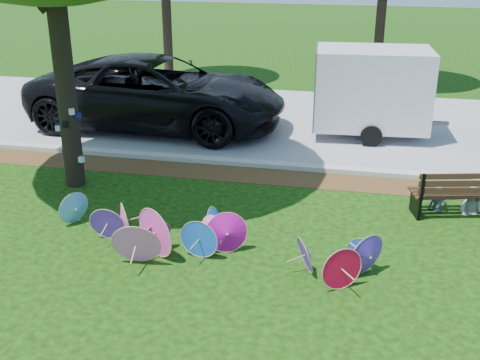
{
  "coord_description": "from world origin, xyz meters",
  "views": [
    {
      "loc": [
        2.81,
        -8.86,
        5.4
      ],
      "look_at": [
        0.5,
        2.0,
        0.9
      ],
      "focal_mm": 45.0,
      "sensor_mm": 36.0,
      "label": 1
    }
  ],
  "objects_px": {
    "park_bench": "(457,191)",
    "black_van": "(158,93)",
    "parasol_pile": "(200,236)",
    "person_right": "(475,188)",
    "person_left": "(440,188)",
    "cargo_trailer": "(372,88)"
  },
  "relations": [
    {
      "from": "person_left",
      "to": "person_right",
      "type": "xyz_separation_m",
      "value": [
        0.7,
        0.0,
        0.05
      ]
    },
    {
      "from": "person_right",
      "to": "park_bench",
      "type": "bearing_deg",
      "value": -147.69
    },
    {
      "from": "black_van",
      "to": "park_bench",
      "type": "relative_size",
      "value": 3.93
    },
    {
      "from": "black_van",
      "to": "person_right",
      "type": "relative_size",
      "value": 6.6
    },
    {
      "from": "parasol_pile",
      "to": "person_right",
      "type": "bearing_deg",
      "value": 29.62
    },
    {
      "from": "person_left",
      "to": "person_right",
      "type": "bearing_deg",
      "value": 20.04
    },
    {
      "from": "black_van",
      "to": "park_bench",
      "type": "height_order",
      "value": "black_van"
    },
    {
      "from": "black_van",
      "to": "cargo_trailer",
      "type": "relative_size",
      "value": 2.41
    },
    {
      "from": "person_left",
      "to": "park_bench",
      "type": "bearing_deg",
      "value": 11.91
    },
    {
      "from": "person_left",
      "to": "person_right",
      "type": "distance_m",
      "value": 0.7
    },
    {
      "from": "black_van",
      "to": "cargo_trailer",
      "type": "distance_m",
      "value": 6.28
    },
    {
      "from": "cargo_trailer",
      "to": "park_bench",
      "type": "distance_m",
      "value": 5.47
    },
    {
      "from": "park_bench",
      "to": "person_left",
      "type": "relative_size",
      "value": 1.84
    },
    {
      "from": "black_van",
      "to": "person_left",
      "type": "bearing_deg",
      "value": -118.32
    },
    {
      "from": "person_right",
      "to": "cargo_trailer",
      "type": "bearing_deg",
      "value": 137.86
    },
    {
      "from": "black_van",
      "to": "person_left",
      "type": "relative_size",
      "value": 7.21
    },
    {
      "from": "park_bench",
      "to": "black_van",
      "type": "bearing_deg",
      "value": 136.63
    },
    {
      "from": "parasol_pile",
      "to": "person_left",
      "type": "distance_m",
      "value": 5.27
    },
    {
      "from": "parasol_pile",
      "to": "park_bench",
      "type": "xyz_separation_m",
      "value": [
        4.75,
        2.85,
        0.12
      ]
    },
    {
      "from": "parasol_pile",
      "to": "park_bench",
      "type": "relative_size",
      "value": 3.29
    },
    {
      "from": "person_left",
      "to": "person_right",
      "type": "relative_size",
      "value": 0.91
    },
    {
      "from": "parasol_pile",
      "to": "person_right",
      "type": "distance_m",
      "value": 5.87
    }
  ]
}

